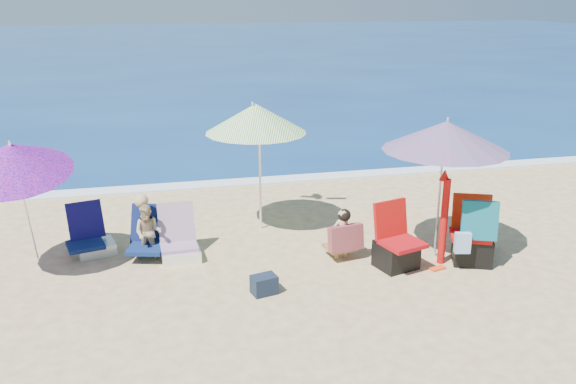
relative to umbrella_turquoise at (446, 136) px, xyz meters
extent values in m
plane|color=#D8BC84|center=(-2.07, -0.63, -1.94)|extent=(120.00, 120.00, 0.00)
cube|color=navy|center=(-2.07, 44.37, -1.99)|extent=(120.00, 80.00, 0.12)
cube|color=white|center=(-2.07, 4.47, -1.92)|extent=(120.00, 0.50, 0.04)
cylinder|color=silver|center=(-0.07, -0.09, -0.93)|extent=(0.05, 0.05, 2.02)
cone|color=#CB1B66|center=(0.00, 0.00, 0.00)|extent=(2.48, 2.48, 0.45)
cylinder|color=white|center=(0.06, 0.10, 0.20)|extent=(0.04, 0.04, 0.12)
cylinder|color=white|center=(-2.56, 1.70, -0.89)|extent=(0.05, 0.05, 2.09)
cone|color=#3B9817|center=(-2.62, 1.67, 0.06)|extent=(2.19, 2.19, 0.49)
cylinder|color=white|center=(-2.68, 1.64, 0.28)|extent=(0.04, 0.04, 0.13)
cylinder|color=white|center=(-6.25, 0.96, -1.02)|extent=(0.08, 0.48, 1.79)
cone|color=#C41C96|center=(-6.26, 0.69, -0.15)|extent=(1.73, 1.79, 0.83)
cylinder|color=white|center=(-6.26, 0.62, 0.05)|extent=(0.04, 0.06, 0.13)
cylinder|color=#B40F0C|center=(-0.09, -0.34, -1.26)|extent=(0.12, 0.12, 1.36)
cone|color=#B8130D|center=(-0.12, -0.29, -0.52)|extent=(0.17, 0.17, 0.17)
cube|color=#0C1B45|center=(-5.49, 1.14, -1.74)|extent=(0.65, 0.60, 0.07)
cube|color=#100D4A|center=(-5.49, 1.47, -1.44)|extent=(0.61, 0.44, 0.59)
cube|color=silver|center=(-5.34, 1.25, -1.85)|extent=(0.68, 0.63, 0.18)
cube|color=#E2684F|center=(-4.05, 0.74, -1.73)|extent=(0.60, 0.53, 0.07)
cube|color=#F05465|center=(-4.05, 1.01, -1.42)|extent=(0.59, 0.36, 0.61)
cube|color=white|center=(-4.03, 0.69, -1.85)|extent=(0.62, 0.56, 0.18)
cube|color=#A60B11|center=(-0.80, -0.46, -1.50)|extent=(0.70, 0.66, 0.06)
cube|color=#AD0F0C|center=(-0.89, -0.16, -1.21)|extent=(0.60, 0.32, 0.58)
cube|color=black|center=(-0.84, -0.33, -1.73)|extent=(0.68, 0.63, 0.41)
cube|color=red|center=(0.33, -0.41, -1.50)|extent=(0.74, 0.71, 0.06)
cube|color=#AF260C|center=(0.45, -0.19, -1.20)|extent=(0.61, 0.38, 0.59)
cube|color=black|center=(0.38, -0.43, -1.73)|extent=(0.72, 0.68, 0.42)
cube|color=#097577|center=(0.31, -0.66, -1.15)|extent=(0.56, 0.37, 0.60)
cube|color=#87AED8|center=(0.04, -0.71, -1.46)|extent=(0.25, 0.15, 0.32)
imported|color=tan|center=(-1.56, 0.18, -1.53)|extent=(0.33, 0.24, 0.81)
cube|color=#3A0E66|center=(-1.55, 0.23, -1.78)|extent=(0.52, 0.47, 0.05)
cube|color=#410E68|center=(-1.51, 0.08, -1.56)|extent=(0.59, 0.30, 0.41)
sphere|color=black|center=(-1.52, 0.17, -1.22)|extent=(0.20, 0.20, 0.20)
imported|color=tan|center=(-4.50, 0.81, -1.49)|extent=(0.51, 0.44, 0.90)
cube|color=#0E204F|center=(-4.55, 0.79, -1.74)|extent=(0.65, 0.61, 0.07)
cube|color=#0B1541|center=(-4.49, 1.14, -1.45)|extent=(0.61, 0.45, 0.58)
sphere|color=tan|center=(-4.57, 1.06, -1.04)|extent=(0.22, 0.22, 0.22)
cube|color=#162031|center=(-2.96, -0.72, -1.80)|extent=(0.39, 0.32, 0.27)
cube|color=black|center=(-4.63, 1.16, -1.82)|extent=(0.34, 0.26, 0.23)
cube|color=#181D36|center=(0.75, 0.03, -1.79)|extent=(0.45, 0.37, 0.30)
cube|color=#F04A19|center=(-0.25, -0.56, -1.92)|extent=(0.27, 0.17, 0.03)
camera|label=1|loc=(-4.31, -8.07, 2.02)|focal=37.24mm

